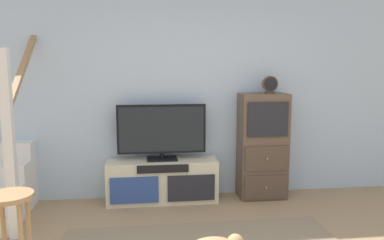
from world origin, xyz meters
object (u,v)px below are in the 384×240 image
object	(u,v)px
desk_clock	(270,85)
bar_stool_near	(11,218)
side_cabinet	(263,146)
media_console	(162,181)
television	(162,131)

from	to	relation	value
desk_clock	bar_stool_near	distance (m)	3.10
side_cabinet	desk_clock	distance (m)	0.76
media_console	television	bearing A→B (deg)	90.00
media_console	television	xyz separation A→B (m)	(-0.00, 0.02, 0.61)
bar_stool_near	media_console	bearing A→B (deg)	53.41
media_console	side_cabinet	size ratio (longest dim) A/B	1.02
desk_clock	bar_stool_near	size ratio (longest dim) A/B	0.30
media_console	bar_stool_near	xyz separation A→B (m)	(-1.19, -1.60, 0.27)
side_cabinet	bar_stool_near	bearing A→B (deg)	-146.45
side_cabinet	television	bearing A→B (deg)	179.37
television	side_cabinet	size ratio (longest dim) A/B	0.81
desk_clock	media_console	bearing A→B (deg)	179.79
media_console	side_cabinet	distance (m)	1.30
media_console	television	world-z (taller)	television
television	desk_clock	distance (m)	1.42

